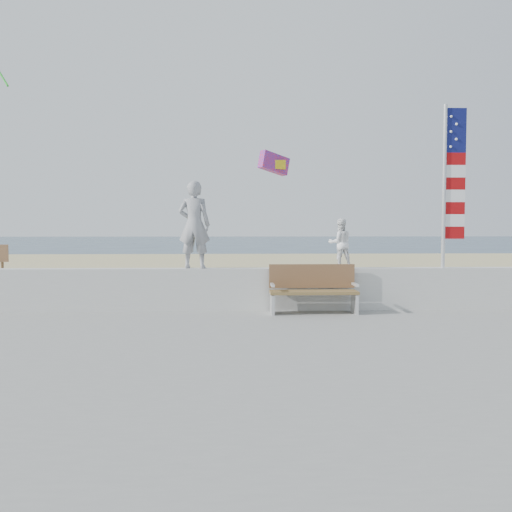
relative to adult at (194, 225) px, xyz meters
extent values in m
plane|color=#283E51|center=(1.10, -2.00, -2.01)|extent=(220.00, 220.00, 0.00)
cube|color=#C4B782|center=(1.10, 7.00, -1.97)|extent=(90.00, 40.00, 0.08)
cube|color=gray|center=(1.10, -6.00, -1.88)|extent=(50.00, 12.40, 0.10)
cube|color=silver|center=(1.10, 0.00, -1.38)|extent=(30.00, 0.35, 0.90)
imported|color=#939499|center=(0.00, 0.00, 0.00)|extent=(0.73, 0.53, 1.85)
imported|color=white|center=(3.13, 0.00, -0.40)|extent=(0.55, 0.45, 1.06)
cube|color=olive|center=(2.48, -0.55, -1.39)|extent=(1.80, 0.50, 0.06)
cube|color=brown|center=(2.48, -0.28, -1.08)|extent=(1.80, 0.05, 0.50)
cube|color=silver|center=(1.63, -0.55, -1.63)|extent=(0.06, 0.50, 0.40)
cube|color=white|center=(1.63, -0.60, -1.23)|extent=(0.06, 0.45, 0.05)
cube|color=silver|center=(3.33, -0.55, -1.63)|extent=(0.06, 0.50, 0.40)
cube|color=white|center=(3.33, -0.60, -1.23)|extent=(0.06, 0.45, 0.05)
cylinder|color=silver|center=(5.37, 0.00, 0.82)|extent=(0.08, 0.08, 3.50)
cube|color=#0F1451|center=(5.61, 0.00, 2.02)|extent=(0.44, 0.02, 0.95)
cube|color=#9E0A0C|center=(5.61, 0.00, -0.17)|extent=(0.44, 0.02, 0.26)
cube|color=white|center=(5.61, 0.00, 0.09)|extent=(0.44, 0.02, 0.26)
cube|color=#9E0A0C|center=(5.61, 0.00, 0.36)|extent=(0.44, 0.02, 0.26)
cube|color=white|center=(5.61, 0.00, 0.62)|extent=(0.44, 0.02, 0.26)
cube|color=#9E0A0C|center=(5.61, 0.00, 0.89)|extent=(0.44, 0.02, 0.26)
cube|color=white|center=(5.61, 0.00, 1.15)|extent=(0.44, 0.02, 0.26)
cube|color=#9E0A0C|center=(5.61, 0.00, 1.42)|extent=(0.44, 0.02, 0.26)
sphere|color=white|center=(5.49, -0.02, 1.67)|extent=(0.06, 0.06, 0.06)
sphere|color=white|center=(5.61, -0.02, 1.83)|extent=(0.06, 0.06, 0.06)
sphere|color=white|center=(5.49, -0.02, 1.99)|extent=(0.06, 0.06, 0.06)
sphere|color=white|center=(5.61, -0.02, 2.15)|extent=(0.06, 0.06, 0.06)
sphere|color=white|center=(5.49, -0.02, 2.31)|extent=(0.06, 0.06, 0.06)
cube|color=red|center=(1.96, 3.67, 1.74)|extent=(0.94, 0.73, 0.66)
cube|color=yellow|center=(2.11, 3.67, 1.69)|extent=(0.34, 0.26, 0.25)
cylinder|color=brown|center=(-4.76, 1.71, -1.33)|extent=(0.07, 0.07, 1.20)
cube|color=#8C6443|center=(-4.76, 1.69, -0.68)|extent=(0.32, 0.03, 0.42)
camera|label=1|loc=(0.86, -11.54, -0.06)|focal=38.00mm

